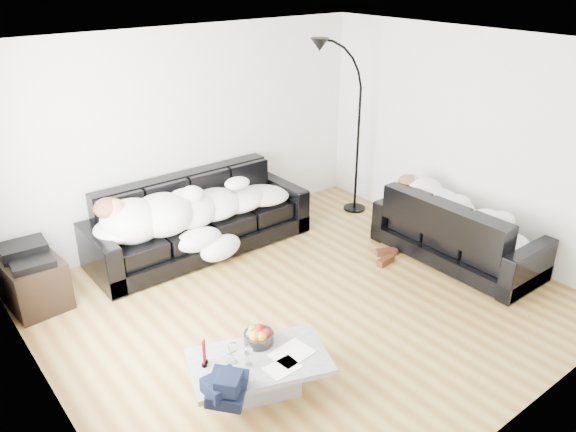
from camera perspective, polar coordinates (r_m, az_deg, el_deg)
ground at (r=5.95m, az=1.81°, el=-8.85°), size 5.00×5.00×0.00m
wall_back at (r=7.11m, az=-9.86°, el=8.13°), size 5.00×0.02×2.60m
wall_left at (r=4.33m, az=-24.36°, el=-5.10°), size 0.02×4.50×2.60m
wall_right at (r=7.13m, az=17.70°, el=7.36°), size 0.02×4.50×2.60m
ceiling at (r=5.00m, az=2.22°, el=16.77°), size 5.00×5.00×0.00m
sofa_back at (r=6.88m, az=-8.96°, el=-0.02°), size 2.71×0.94×0.89m
sofa_right at (r=6.88m, az=16.92°, el=-1.26°), size 0.85×1.98×0.80m
sleeper_back at (r=6.76m, az=-8.86°, el=1.42°), size 2.30×0.79×0.46m
sleeper_right at (r=6.78m, az=17.15°, el=0.46°), size 0.72×1.70×0.41m
teal_cushion at (r=7.03m, az=12.95°, el=2.65°), size 0.42×0.38×0.20m
coffee_table at (r=4.82m, az=-2.90°, el=-15.80°), size 1.27×0.99×0.33m
fruit_bowl at (r=4.83m, az=-3.00°, el=-11.98°), size 0.27×0.27×0.16m
wine_glass_a at (r=4.64m, az=-5.60°, el=-13.65°), size 0.09×0.09×0.19m
wine_glass_b at (r=4.55m, az=-5.87°, el=-14.67°), size 0.08×0.08×0.17m
wine_glass_c at (r=4.61m, az=-4.04°, el=-13.98°), size 0.08×0.08×0.18m
candle_left at (r=4.61m, az=-8.58°, el=-13.71°), size 0.05×0.05×0.24m
candle_right at (r=4.65m, az=-8.45°, el=-13.44°), size 0.04×0.04×0.23m
newspaper_a at (r=4.76m, az=0.38°, el=-13.74°), size 0.36×0.29×0.01m
newspaper_b at (r=4.62m, az=-0.54°, el=-15.11°), size 0.27×0.20×0.01m
navy_jacket at (r=4.28m, az=-5.78°, el=-16.21°), size 0.44×0.41×0.18m
shoes at (r=6.82m, az=9.87°, el=-4.08°), size 0.42×0.32×0.09m
av_cabinet at (r=6.39m, az=-24.53°, el=-6.03°), size 0.59×0.81×0.53m
stereo at (r=6.24m, az=-25.06°, el=-3.42°), size 0.46×0.37×0.13m
floor_lamp at (r=7.76m, az=7.14°, el=7.94°), size 0.82×0.44×2.14m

